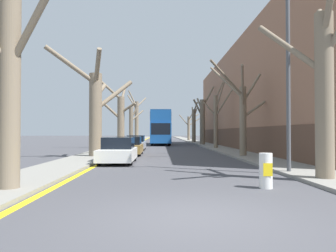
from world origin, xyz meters
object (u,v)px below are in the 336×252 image
(street_tree_right_1, at_px, (241,112))
(lamp_post, at_px, (286,52))
(parked_car_0, at_px, (118,151))
(parked_car_2, at_px, (136,143))
(street_tree_right_0, at_px, (324,80))
(street_tree_right_3, at_px, (202,119))
(street_tree_left_3, at_px, (132,124))
(double_decker_bus, at_px, (161,126))
(parked_car_1, at_px, (129,146))
(street_tree_left_4, at_px, (136,119))
(street_tree_left_0, at_px, (12,65))
(street_tree_right_4, at_px, (194,124))
(street_tree_right_2, at_px, (216,118))
(street_tree_left_2, at_px, (120,117))
(street_tree_left_1, at_px, (95,108))
(street_tree_right_5, at_px, (189,126))
(traffic_bollard, at_px, (266,171))

(street_tree_right_1, distance_m, lamp_post, 8.90)
(parked_car_0, xyz_separation_m, parked_car_2, (-0.00, 12.78, -0.01))
(street_tree_right_0, bearing_deg, street_tree_right_3, 90.18)
(street_tree_left_3, relative_size, street_tree_right_3, 0.80)
(street_tree_right_0, distance_m, street_tree_right_1, 10.62)
(street_tree_left_3, distance_m, double_decker_bus, 4.82)
(street_tree_right_0, xyz_separation_m, double_decker_bus, (-5.42, 32.81, -0.94))
(street_tree_right_1, bearing_deg, parked_car_1, 162.92)
(street_tree_left_3, xyz_separation_m, street_tree_left_4, (-0.18, 11.82, 1.21))
(street_tree_right_0, xyz_separation_m, parked_car_2, (-7.75, 19.61, -2.75))
(parked_car_2, relative_size, lamp_post, 0.52)
(street_tree_left_0, relative_size, street_tree_right_4, 1.32)
(street_tree_left_3, distance_m, street_tree_right_2, 17.22)
(street_tree_left_2, height_order, street_tree_right_2, street_tree_left_2)
(street_tree_left_1, height_order, street_tree_right_4, street_tree_left_1)
(street_tree_right_5, xyz_separation_m, parked_car_0, (-7.87, -45.33, -2.14))
(parked_car_0, height_order, parked_car_2, parked_car_0)
(street_tree_left_1, distance_m, lamp_post, 12.62)
(street_tree_right_3, distance_m, parked_car_0, 25.27)
(parked_car_1, height_order, parked_car_2, parked_car_2)
(double_decker_bus, distance_m, parked_car_1, 20.07)
(street_tree_left_2, height_order, double_decker_bus, street_tree_left_2)
(street_tree_left_4, relative_size, parked_car_0, 2.16)
(street_tree_right_3, bearing_deg, street_tree_right_5, 89.42)
(street_tree_left_1, xyz_separation_m, street_tree_left_4, (0.02, 36.70, 0.85))
(parked_car_1, bearing_deg, street_tree_left_1, -128.18)
(lamp_post, distance_m, traffic_bollard, 5.66)
(street_tree_right_0, xyz_separation_m, lamp_post, (-0.56, 1.92, 1.43))
(parked_car_0, xyz_separation_m, lamp_post, (7.19, -4.91, 4.17))
(street_tree_right_5, bearing_deg, street_tree_right_4, -91.12)
(street_tree_right_0, relative_size, parked_car_2, 1.63)
(street_tree_left_1, relative_size, street_tree_left_4, 0.77)
(street_tree_right_1, bearing_deg, traffic_bollard, -100.81)
(traffic_bollard, bearing_deg, street_tree_right_3, 85.87)
(street_tree_right_4, height_order, traffic_bollard, street_tree_right_4)
(street_tree_left_0, bearing_deg, parked_car_1, 82.96)
(street_tree_left_1, xyz_separation_m, parked_car_1, (1.95, 2.48, -2.58))
(street_tree_left_4, relative_size, street_tree_right_4, 1.41)
(street_tree_left_1, xyz_separation_m, street_tree_right_3, (9.60, 20.29, 0.06))
(street_tree_left_3, bearing_deg, traffic_bollard, -79.04)
(street_tree_left_4, relative_size, street_tree_right_5, 1.43)
(street_tree_left_3, relative_size, traffic_bollard, 5.90)
(street_tree_right_0, bearing_deg, double_decker_bus, 99.39)
(street_tree_right_2, height_order, parked_car_0, street_tree_right_2)
(parked_car_1, bearing_deg, parked_car_2, 90.00)
(street_tree_left_4, distance_m, parked_car_0, 40.53)
(street_tree_left_1, xyz_separation_m, street_tree_right_1, (9.56, 0.14, -0.25))
(street_tree_left_0, height_order, street_tree_right_0, street_tree_left_0)
(street_tree_right_2, bearing_deg, traffic_bollard, -96.18)
(street_tree_left_2, bearing_deg, street_tree_left_3, 89.27)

